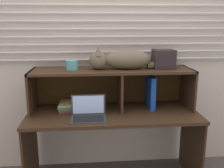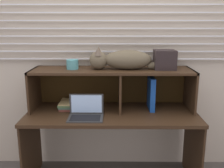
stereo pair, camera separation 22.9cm
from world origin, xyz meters
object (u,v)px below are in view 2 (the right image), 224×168
laptop (86,113)px  book_stack (68,105)px  binder_upright (151,93)px  small_basket (72,64)px  storage_box (165,60)px  cat (122,60)px

laptop → book_stack: bearing=129.0°
laptop → binder_upright: (0.60, 0.24, 0.12)m
laptop → book_stack: 0.32m
book_stack → small_basket: size_ratio=2.07×
small_basket → storage_box: storage_box is taller
binder_upright → storage_box: (0.11, 0.00, 0.32)m
cat → laptop: bearing=-142.6°
binder_upright → book_stack: bearing=179.5°
laptop → storage_box: bearing=18.7°
cat → storage_box: cat is taller
binder_upright → storage_box: storage_box is taller
laptop → binder_upright: bearing=21.9°
cat → laptop: size_ratio=2.56×
laptop → small_basket: bearing=120.4°
book_stack → storage_box: bearing=-0.4°
laptop → small_basket: size_ratio=2.74×
binder_upright → laptop: bearing=-158.1°
laptop → small_basket: small_basket is taller
small_basket → book_stack: bearing=173.7°
cat → book_stack: size_ratio=3.39×
storage_box → cat: bearing=180.0°
book_stack → small_basket: bearing=-6.3°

